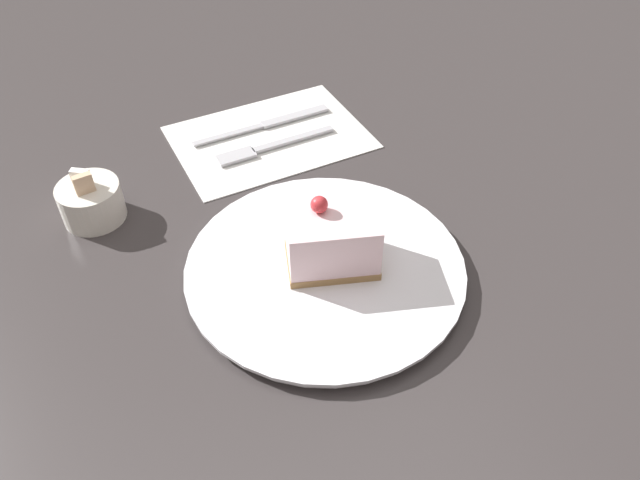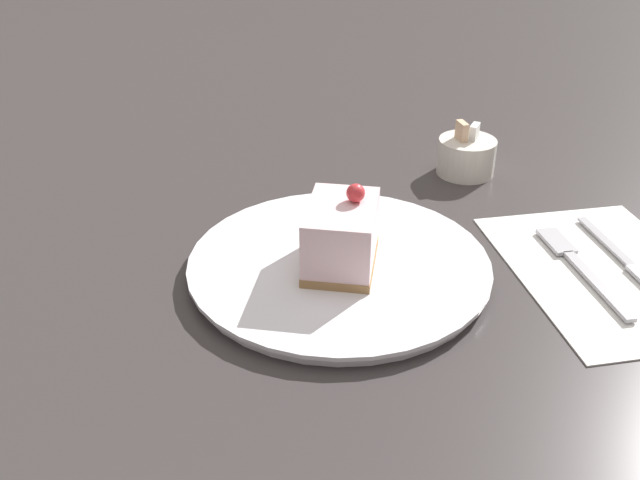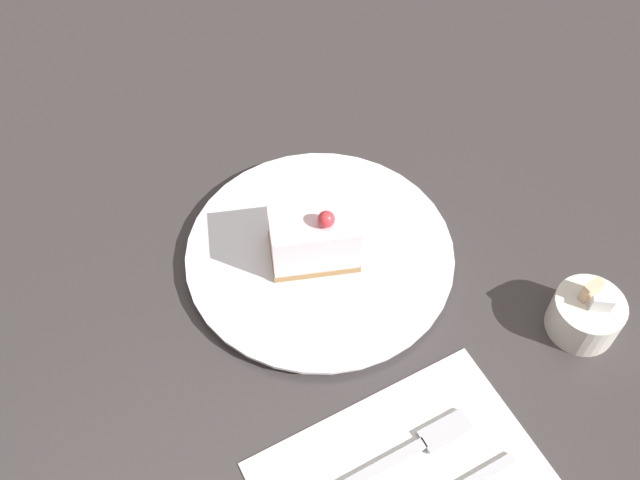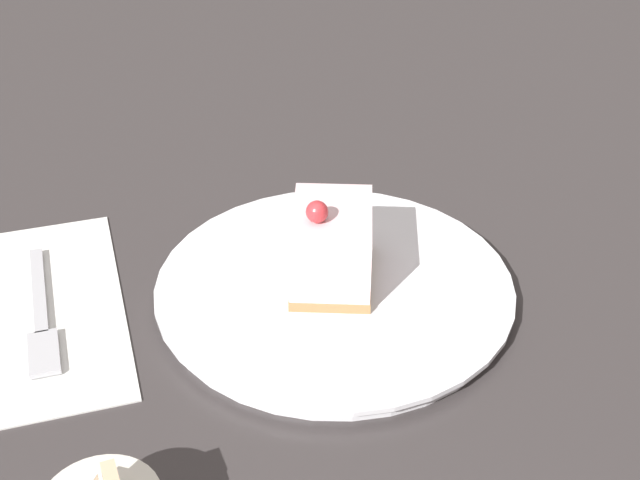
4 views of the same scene
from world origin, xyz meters
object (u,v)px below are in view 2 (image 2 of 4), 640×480
Objects in this scene: cake_slice at (341,235)px; fork at (577,263)px; plate at (339,265)px; sugar_bowl at (466,156)px.

cake_slice reaches higher than fork.
cake_slice is 0.23m from fork.
plate is 0.27m from sugar_bowl.
sugar_bowl reaches higher than fork.
cake_slice reaches higher than plate.
fork is (0.22, 0.02, -0.04)m from cake_slice.
fork is 0.22m from sugar_bowl.
sugar_bowl is (0.15, 0.23, 0.01)m from plate.
plate is 4.13× the size of sugar_bowl.
cake_slice is (0.00, -0.01, 0.04)m from plate.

